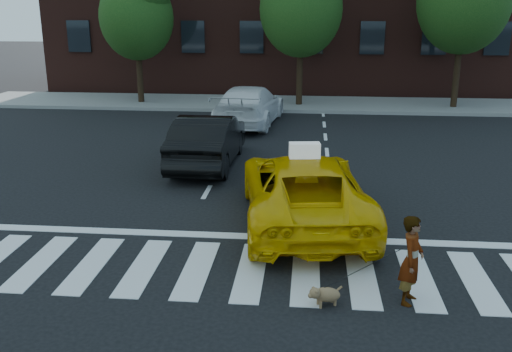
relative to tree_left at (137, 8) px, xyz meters
The scene contains 11 objects.
ground 18.90m from the tree_left, 67.71° to the right, with size 120.00×120.00×0.00m, color black.
crosswalk 18.90m from the tree_left, 67.71° to the right, with size 13.00×2.40×0.01m, color silver.
stop_line 17.47m from the tree_left, 65.65° to the right, with size 12.00×0.30×0.01m, color silver.
sidewalk_far 8.24m from the tree_left, ahead, with size 30.00×4.00×0.15m, color slate.
tree_left is the anchor object (origin of this frame).
taxi 16.84m from the tree_left, 61.37° to the right, with size 2.55×5.53×1.54m, color #E0AA04.
black_sedan 11.79m from the tree_left, 63.70° to the right, with size 1.63×4.66×1.54m, color black.
white_suv 7.79m from the tree_left, 35.85° to the right, with size 2.16×5.31×1.54m, color silver.
woman 20.62m from the tree_left, 61.59° to the right, with size 0.55×0.36×1.50m, color #999999.
dog 20.35m from the tree_left, 65.45° to the right, with size 0.58×0.40×0.35m.
taxi_sign 16.83m from the tree_left, 61.70° to the right, with size 0.65×0.28×0.32m, color white.
Camera 1 is at (0.98, -9.38, 4.72)m, focal length 40.00 mm.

